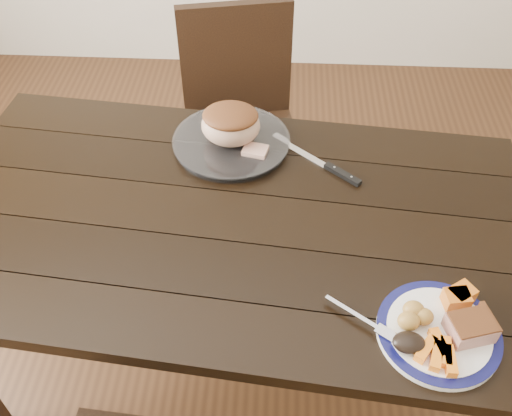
{
  "coord_description": "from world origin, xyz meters",
  "views": [
    {
      "loc": [
        0.13,
        -1.04,
        1.85
      ],
      "look_at": [
        0.08,
        -0.02,
        0.8
      ],
      "focal_mm": 40.0,
      "sensor_mm": 36.0,
      "label": 1
    }
  ],
  "objects_px": {
    "pork_slice": "(470,328)",
    "carving_knife": "(331,168)",
    "dining_table": "(228,238)",
    "serving_platter": "(231,143)",
    "chair_far": "(241,117)",
    "roast_joint": "(231,125)",
    "dinner_plate": "(438,333)",
    "fork": "(365,320)"
  },
  "relations": [
    {
      "from": "fork",
      "to": "serving_platter",
      "type": "bearing_deg",
      "value": 154.58
    },
    {
      "from": "serving_platter",
      "to": "fork",
      "type": "xyz_separation_m",
      "value": [
        0.35,
        -0.62,
        0.01
      ]
    },
    {
      "from": "pork_slice",
      "to": "fork",
      "type": "bearing_deg",
      "value": 174.53
    },
    {
      "from": "roast_joint",
      "to": "carving_knife",
      "type": "relative_size",
      "value": 0.67
    },
    {
      "from": "dinner_plate",
      "to": "pork_slice",
      "type": "xyz_separation_m",
      "value": [
        0.06,
        -0.01,
        0.03
      ]
    },
    {
      "from": "dining_table",
      "to": "chair_far",
      "type": "distance_m",
      "value": 0.75
    },
    {
      "from": "chair_far",
      "to": "roast_joint",
      "type": "height_order",
      "value": "chair_far"
    },
    {
      "from": "chair_far",
      "to": "pork_slice",
      "type": "xyz_separation_m",
      "value": [
        0.58,
        -1.08,
        0.27
      ]
    },
    {
      "from": "dining_table",
      "to": "carving_knife",
      "type": "distance_m",
      "value": 0.36
    },
    {
      "from": "chair_far",
      "to": "pork_slice",
      "type": "height_order",
      "value": "chair_far"
    },
    {
      "from": "chair_far",
      "to": "pork_slice",
      "type": "distance_m",
      "value": 1.26
    },
    {
      "from": "dinner_plate",
      "to": "roast_joint",
      "type": "distance_m",
      "value": 0.82
    },
    {
      "from": "dining_table",
      "to": "carving_knife",
      "type": "xyz_separation_m",
      "value": [
        0.29,
        0.19,
        0.1
      ]
    },
    {
      "from": "dinner_plate",
      "to": "carving_knife",
      "type": "xyz_separation_m",
      "value": [
        -0.21,
        0.54,
        -0.0
      ]
    },
    {
      "from": "dinner_plate",
      "to": "carving_knife",
      "type": "bearing_deg",
      "value": 111.64
    },
    {
      "from": "dining_table",
      "to": "fork",
      "type": "relative_size",
      "value": 10.83
    },
    {
      "from": "dining_table",
      "to": "pork_slice",
      "type": "xyz_separation_m",
      "value": [
        0.56,
        -0.35,
        0.13
      ]
    },
    {
      "from": "fork",
      "to": "roast_joint",
      "type": "xyz_separation_m",
      "value": [
        -0.35,
        0.62,
        0.05
      ]
    },
    {
      "from": "serving_platter",
      "to": "carving_knife",
      "type": "distance_m",
      "value": 0.31
    },
    {
      "from": "dining_table",
      "to": "dinner_plate",
      "type": "xyz_separation_m",
      "value": [
        0.5,
        -0.34,
        0.1
      ]
    },
    {
      "from": "fork",
      "to": "pork_slice",
      "type": "bearing_deg",
      "value": 29.7
    },
    {
      "from": "dinner_plate",
      "to": "roast_joint",
      "type": "bearing_deg",
      "value": 128.78
    },
    {
      "from": "chair_far",
      "to": "carving_knife",
      "type": "bearing_deg",
      "value": 107.4
    },
    {
      "from": "chair_far",
      "to": "dinner_plate",
      "type": "bearing_deg",
      "value": 103.69
    },
    {
      "from": "carving_knife",
      "to": "chair_far",
      "type": "bearing_deg",
      "value": 159.01
    },
    {
      "from": "chair_far",
      "to": "fork",
      "type": "xyz_separation_m",
      "value": [
        0.36,
        -1.06,
        0.25
      ]
    },
    {
      "from": "dinner_plate",
      "to": "pork_slice",
      "type": "distance_m",
      "value": 0.07
    },
    {
      "from": "pork_slice",
      "to": "serving_platter",
      "type": "bearing_deg",
      "value": 131.71
    },
    {
      "from": "chair_far",
      "to": "fork",
      "type": "relative_size",
      "value": 5.98
    },
    {
      "from": "roast_joint",
      "to": "fork",
      "type": "bearing_deg",
      "value": -60.59
    },
    {
      "from": "chair_far",
      "to": "roast_joint",
      "type": "xyz_separation_m",
      "value": [
        0.01,
        -0.44,
        0.3
      ]
    },
    {
      "from": "dining_table",
      "to": "carving_knife",
      "type": "bearing_deg",
      "value": 34.21
    },
    {
      "from": "chair_far",
      "to": "dinner_plate",
      "type": "xyz_separation_m",
      "value": [
        0.52,
        -1.08,
        0.23
      ]
    },
    {
      "from": "dining_table",
      "to": "pork_slice",
      "type": "bearing_deg",
      "value": -31.83
    },
    {
      "from": "dining_table",
      "to": "serving_platter",
      "type": "height_order",
      "value": "serving_platter"
    },
    {
      "from": "dinner_plate",
      "to": "carving_knife",
      "type": "height_order",
      "value": "dinner_plate"
    },
    {
      "from": "pork_slice",
      "to": "roast_joint",
      "type": "relative_size",
      "value": 0.54
    },
    {
      "from": "pork_slice",
      "to": "carving_knife",
      "type": "relative_size",
      "value": 0.36
    },
    {
      "from": "carving_knife",
      "to": "roast_joint",
      "type": "bearing_deg",
      "value": -158.55
    },
    {
      "from": "serving_platter",
      "to": "fork",
      "type": "relative_size",
      "value": 2.21
    },
    {
      "from": "dining_table",
      "to": "serving_platter",
      "type": "relative_size",
      "value": 4.9
    },
    {
      "from": "pork_slice",
      "to": "dinner_plate",
      "type": "bearing_deg",
      "value": 175.24
    }
  ]
}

